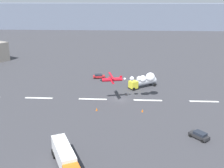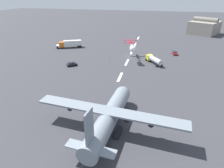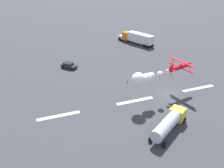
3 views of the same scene
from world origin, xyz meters
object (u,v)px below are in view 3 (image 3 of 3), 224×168
(stunt_biplane_red, at_px, (151,76))
(fuel_tanker_truck, at_px, (169,123))
(semi_truck_orange, at_px, (137,38))
(traffic_cone_near, at_px, (171,74))
(traffic_cone_far, at_px, (127,81))
(followme_car_yellow, at_px, (69,65))

(stunt_biplane_red, relative_size, fuel_tanker_truck, 1.68)
(semi_truck_orange, distance_m, fuel_tanker_truck, 46.74)
(stunt_biplane_red, distance_m, fuel_tanker_truck, 10.47)
(traffic_cone_near, bearing_deg, traffic_cone_far, -0.76)
(stunt_biplane_red, bearing_deg, fuel_tanker_truck, 81.83)
(traffic_cone_near, relative_size, traffic_cone_far, 1.00)
(semi_truck_orange, relative_size, traffic_cone_near, 17.24)
(followme_car_yellow, bearing_deg, fuel_tanker_truck, 107.66)
(fuel_tanker_truck, relative_size, followme_car_yellow, 2.16)
(semi_truck_orange, height_order, fuel_tanker_truck, semi_truck_orange)
(followme_car_yellow, height_order, traffic_cone_far, followme_car_yellow)
(stunt_biplane_red, xyz_separation_m, traffic_cone_far, (0.55, -9.80, -5.58))
(stunt_biplane_red, xyz_separation_m, traffic_cone_near, (-11.14, -9.64, -5.58))
(fuel_tanker_truck, bearing_deg, traffic_cone_far, -92.41)
(followme_car_yellow, relative_size, traffic_cone_near, 5.71)
(stunt_biplane_red, bearing_deg, followme_car_yellow, -62.94)
(stunt_biplane_red, height_order, followme_car_yellow, stunt_biplane_red)
(semi_truck_orange, height_order, traffic_cone_near, semi_truck_orange)
(traffic_cone_far, bearing_deg, stunt_biplane_red, 93.21)
(fuel_tanker_truck, bearing_deg, followme_car_yellow, -72.34)
(followme_car_yellow, xyz_separation_m, traffic_cone_near, (-22.77, 13.12, -0.44))
(traffic_cone_near, bearing_deg, fuel_tanker_truck, 56.82)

